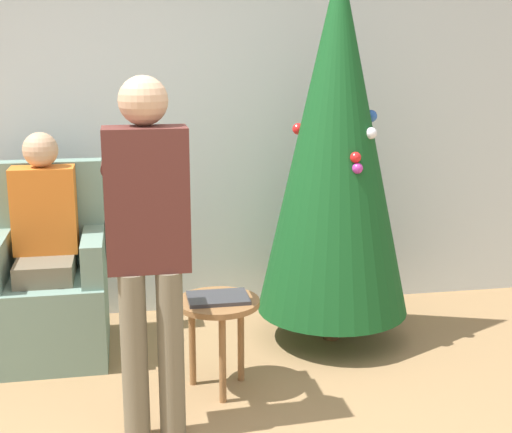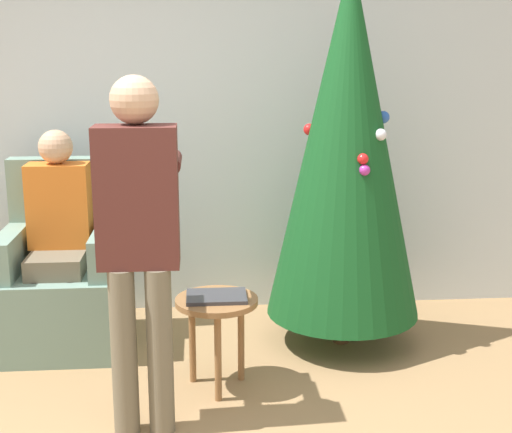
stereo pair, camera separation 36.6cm
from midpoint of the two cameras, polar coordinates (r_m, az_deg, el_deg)
The scene contains 7 objects.
wall_back at distance 4.75m, azimuth -10.56°, elevation 8.13°, with size 8.00×0.06×2.70m.
christmas_tree at distance 4.18m, azimuth 3.92°, elevation 6.06°, with size 0.91×0.91×2.28m.
armchair at distance 4.42m, azimuth -18.54°, elevation -5.56°, with size 0.66×0.70×1.11m.
person_seated at distance 4.29m, azimuth -18.93°, elevation -1.41°, with size 0.36×0.46×1.30m.
person_standing at distance 3.20m, azimuth -11.89°, elevation -1.15°, with size 0.39×0.57×1.65m.
side_stool at distance 3.73m, azimuth -5.88°, elevation -7.79°, with size 0.43×0.43×0.50m.
laptop at distance 3.70m, azimuth -5.91°, elevation -6.54°, with size 0.31×0.22×0.02m.
Camera 1 is at (-0.18, -2.47, 1.76)m, focal length 50.00 mm.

